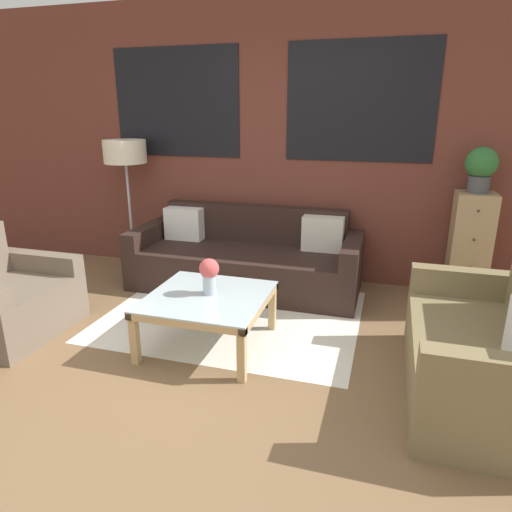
% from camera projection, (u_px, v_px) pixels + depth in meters
% --- Properties ---
extents(ground_plane, '(16.00, 16.00, 0.00)m').
position_uv_depth(ground_plane, '(160.00, 394.00, 2.91)').
color(ground_plane, brown).
extents(wall_back_brick, '(8.40, 0.09, 2.80)m').
position_uv_depth(wall_back_brick, '(264.00, 142.00, 4.70)').
color(wall_back_brick, brown).
rests_on(wall_back_brick, ground_plane).
extents(rug, '(2.17, 1.71, 0.00)m').
position_uv_depth(rug, '(233.00, 315.00, 4.02)').
color(rug, silver).
rests_on(rug, ground_plane).
extents(couch_dark, '(2.26, 0.88, 0.78)m').
position_uv_depth(couch_dark, '(246.00, 260.00, 4.61)').
color(couch_dark, black).
rests_on(couch_dark, ground_plane).
extents(settee_vintage, '(0.80, 1.43, 0.92)m').
position_uv_depth(settee_vintage, '(488.00, 353.00, 2.78)').
color(settee_vintage, olive).
rests_on(settee_vintage, ground_plane).
extents(armchair_corner, '(0.80, 0.91, 0.84)m').
position_uv_depth(armchair_corner, '(4.00, 300.00, 3.64)').
color(armchair_corner, '#6B5B4C').
rests_on(armchair_corner, ground_plane).
extents(coffee_table, '(0.87, 0.87, 0.41)m').
position_uv_depth(coffee_table, '(208.00, 303.00, 3.41)').
color(coffee_table, silver).
rests_on(coffee_table, ground_plane).
extents(floor_lamp, '(0.45, 0.45, 1.43)m').
position_uv_depth(floor_lamp, '(125.00, 157.00, 4.82)').
color(floor_lamp, '#B2B2B7').
rests_on(floor_lamp, ground_plane).
extents(drawer_cabinet, '(0.34, 0.36, 1.03)m').
position_uv_depth(drawer_cabinet, '(469.00, 248.00, 4.19)').
color(drawer_cabinet, tan).
rests_on(drawer_cabinet, ground_plane).
extents(potted_plant, '(0.27, 0.27, 0.40)m').
position_uv_depth(potted_plant, '(481.00, 167.00, 3.97)').
color(potted_plant, '#47474C').
rests_on(potted_plant, drawer_cabinet).
extents(flower_vase, '(0.15, 0.15, 0.28)m').
position_uv_depth(flower_vase, '(209.00, 273.00, 3.37)').
color(flower_vase, '#ADBCC6').
rests_on(flower_vase, coffee_table).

